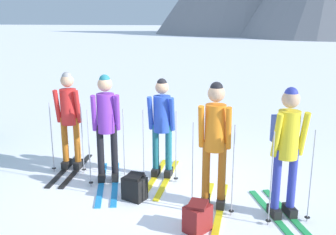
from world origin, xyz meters
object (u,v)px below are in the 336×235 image
(skier_in_blue, at_px, (162,125))
(backpack_on_snow_front, at_px, (135,187))
(skier_in_red, at_px, (69,117))
(backpack_on_snow_beside, at_px, (198,217))
(skier_in_orange, at_px, (215,141))
(skier_in_purple, at_px, (106,122))
(skier_in_yellow, at_px, (287,146))

(skier_in_blue, distance_m, backpack_on_snow_front, 1.18)
(skier_in_red, xyz_separation_m, backpack_on_snow_beside, (2.62, -1.35, -0.77))
(skier_in_orange, bearing_deg, skier_in_purple, 167.81)
(skier_in_orange, xyz_separation_m, backpack_on_snow_front, (-1.15, -0.10, -0.80))
(backpack_on_snow_front, bearing_deg, skier_in_orange, 4.87)
(skier_in_orange, height_order, backpack_on_snow_front, skier_in_orange)
(backpack_on_snow_beside, bearing_deg, skier_in_blue, 123.14)
(skier_in_yellow, bearing_deg, skier_in_orange, -177.64)
(skier_in_red, relative_size, skier_in_blue, 1.02)
(skier_in_red, height_order, skier_in_purple, skier_in_purple)
(skier_in_red, bearing_deg, skier_in_purple, -18.22)
(skier_in_purple, distance_m, backpack_on_snow_beside, 2.21)
(skier_in_yellow, relative_size, backpack_on_snow_front, 4.65)
(skier_in_orange, height_order, backpack_on_snow_beside, skier_in_orange)
(skier_in_yellow, bearing_deg, skier_in_purple, 172.65)
(skier_in_purple, relative_size, skier_in_orange, 0.98)
(backpack_on_snow_front, bearing_deg, backpack_on_snow_beside, -27.74)
(backpack_on_snow_beside, bearing_deg, skier_in_red, 152.78)
(skier_in_red, relative_size, backpack_on_snow_beside, 4.40)
(skier_in_red, distance_m, skier_in_yellow, 3.67)
(skier_in_orange, bearing_deg, backpack_on_snow_front, -175.13)
(skier_in_red, relative_size, skier_in_orange, 0.97)
(backpack_on_snow_front, relative_size, backpack_on_snow_beside, 0.97)
(skier_in_red, height_order, backpack_on_snow_front, skier_in_red)
(skier_in_purple, relative_size, backpack_on_snow_beside, 4.48)
(backpack_on_snow_front, distance_m, backpack_on_snow_beside, 1.23)
(skier_in_purple, height_order, skier_in_yellow, skier_in_yellow)
(skier_in_purple, bearing_deg, skier_in_blue, 28.73)
(skier_in_blue, bearing_deg, skier_in_orange, -38.48)
(backpack_on_snow_front, bearing_deg, skier_in_red, 153.14)
(skier_in_orange, relative_size, backpack_on_snow_beside, 4.56)
(skier_in_purple, xyz_separation_m, skier_in_yellow, (2.76, -0.36, 0.00))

